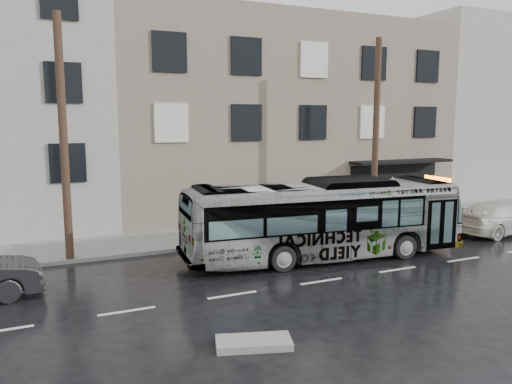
% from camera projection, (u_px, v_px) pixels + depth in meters
% --- Properties ---
extents(ground, '(120.00, 120.00, 0.00)m').
position_uv_depth(ground, '(287.00, 262.00, 18.92)').
color(ground, black).
rests_on(ground, ground).
extents(sidewalk, '(90.00, 3.60, 0.15)m').
position_uv_depth(sidewalk, '(238.00, 233.00, 23.33)').
color(sidewalk, gray).
rests_on(sidewalk, ground).
extents(building_taupe, '(20.00, 12.00, 11.00)m').
position_uv_depth(building_taupe, '(264.00, 117.00, 31.61)').
color(building_taupe, gray).
rests_on(building_taupe, ground).
extents(building_filler, '(18.00, 12.00, 12.00)m').
position_uv_depth(building_filler, '(482.00, 111.00, 39.24)').
color(building_filler, '#B1ADA7').
rests_on(building_filler, ground).
extents(utility_pole_front, '(0.30, 0.30, 9.00)m').
position_uv_depth(utility_pole_front, '(376.00, 134.00, 23.86)').
color(utility_pole_front, '#483224').
rests_on(utility_pole_front, sidewalk).
extents(utility_pole_rear, '(0.30, 0.30, 9.00)m').
position_uv_depth(utility_pole_rear, '(64.00, 139.00, 18.18)').
color(utility_pole_rear, '#483224').
rests_on(utility_pole_rear, sidewalk).
extents(sign_post, '(0.06, 0.06, 2.40)m').
position_uv_depth(sign_post, '(391.00, 201.00, 24.79)').
color(sign_post, slate).
rests_on(sign_post, sidewalk).
extents(bus, '(11.27, 3.67, 3.08)m').
position_uv_depth(bus, '(324.00, 219.00, 19.25)').
color(bus, '#B2B2B2').
rests_on(bus, ground).
extents(white_sedan, '(5.32, 2.53, 1.50)m').
position_uv_depth(white_sedan, '(500.00, 218.00, 23.56)').
color(white_sedan, silver).
rests_on(white_sedan, ground).
extents(slush_pile, '(1.96, 1.29, 0.18)m').
position_uv_depth(slush_pile, '(254.00, 343.00, 11.89)').
color(slush_pile, gray).
rests_on(slush_pile, ground).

